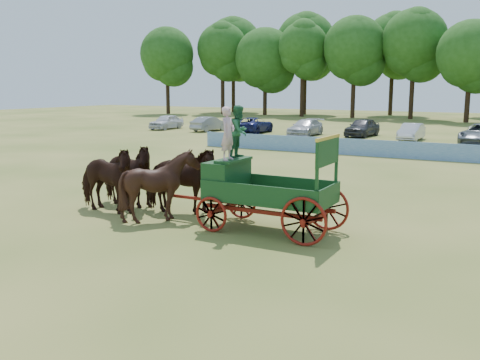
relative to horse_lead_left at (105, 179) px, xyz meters
name	(u,v)px	position (x,y,z in m)	size (l,w,h in m)	color
ground	(276,223)	(5.89, 1.47, -1.18)	(160.00, 160.00, 0.00)	tan
horse_lead_left	(105,179)	(0.00, 0.00, 0.00)	(1.27, 2.79, 2.35)	black
horse_lead_right	(126,175)	(0.00, 1.10, 0.00)	(1.27, 2.79, 2.35)	black
horse_wheel_left	(160,185)	(2.40, 0.00, 0.00)	(1.90, 2.14, 2.36)	black
horse_wheel_right	(180,180)	(2.40, 1.10, 0.00)	(1.27, 2.79, 2.35)	black
farm_dray	(248,175)	(5.34, 0.58, 0.51)	(6.00, 2.00, 3.79)	maroon
sponsor_banner	(385,149)	(4.89, 19.47, -0.65)	(26.00, 0.08, 1.05)	#1D5E9D
parked_cars	(364,129)	(0.28, 30.97, -0.43)	(41.33, 7.33, 1.60)	silver
treeline	(438,44)	(0.84, 62.02, 8.59)	(90.08, 23.44, 15.66)	#382314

